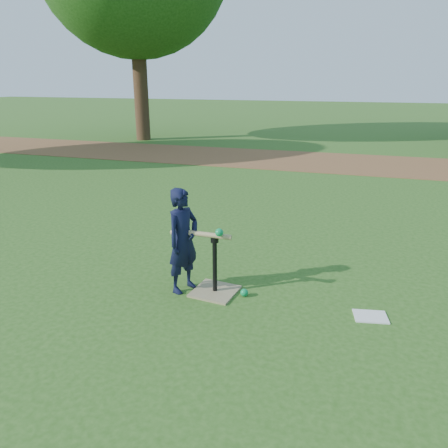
% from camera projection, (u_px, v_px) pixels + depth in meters
% --- Properties ---
extents(ground, '(80.00, 80.00, 0.00)m').
position_uv_depth(ground, '(197.00, 273.00, 4.96)').
color(ground, '#285116').
rests_on(ground, ground).
extents(dirt_strip, '(24.00, 3.00, 0.01)m').
position_uv_depth(dirt_strip, '(299.00, 160.00, 11.72)').
color(dirt_strip, brown).
rests_on(dirt_strip, ground).
extents(child, '(0.38, 0.46, 1.09)m').
position_uv_depth(child, '(183.00, 241.00, 4.41)').
color(child, black).
rests_on(child, ground).
extents(wiffle_ball_ground, '(0.08, 0.08, 0.08)m').
position_uv_depth(wiffle_ball_ground, '(244.00, 293.00, 4.42)').
color(wiffle_ball_ground, '#0C8A48').
rests_on(wiffle_ball_ground, ground).
extents(clipboard, '(0.34, 0.28, 0.01)m').
position_uv_depth(clipboard, '(371.00, 316.00, 4.04)').
color(clipboard, white).
rests_on(clipboard, ground).
extents(batting_tee, '(0.47, 0.47, 0.61)m').
position_uv_depth(batting_tee, '(215.00, 283.00, 4.47)').
color(batting_tee, '#91825C').
rests_on(batting_tee, ground).
extents(swing_action, '(0.63, 0.12, 0.13)m').
position_uv_depth(swing_action, '(203.00, 234.00, 4.31)').
color(swing_action, tan).
rests_on(swing_action, ground).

